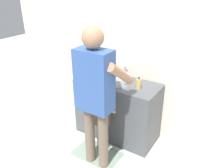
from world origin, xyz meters
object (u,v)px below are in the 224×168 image
object	(u,v)px
toothbrush_cup	(98,73)
adult_parent	(96,89)
child_toddler	(102,117)
soap_bottle	(139,84)

from	to	relation	value
toothbrush_cup	adult_parent	size ratio (longest dim) A/B	0.12
toothbrush_cup	child_toddler	world-z (taller)	toothbrush_cup
toothbrush_cup	child_toddler	xyz separation A→B (m)	(0.35, -0.43, -0.42)
child_toddler	toothbrush_cup	bearing A→B (deg)	129.10
child_toddler	adult_parent	xyz separation A→B (m)	(0.10, -0.26, 0.55)
soap_bottle	child_toddler	xyz separation A→B (m)	(-0.34, -0.37, -0.43)
soap_bottle	adult_parent	size ratio (longest dim) A/B	0.09
toothbrush_cup	child_toddler	size ratio (longest dim) A/B	0.24
child_toddler	adult_parent	distance (m)	0.62
toothbrush_cup	soap_bottle	bearing A→B (deg)	-4.68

